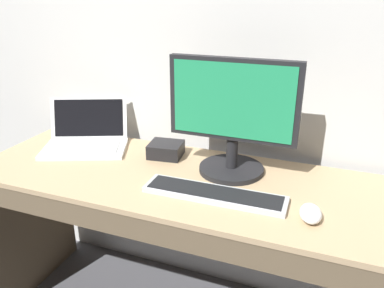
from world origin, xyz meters
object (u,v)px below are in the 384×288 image
Objects in this scene: laptop_white at (86,140)px; external_drive_box at (166,150)px; wired_keyboard at (214,194)px; computer_mouse at (311,213)px; external_monitor at (233,116)px.

laptop_white reaches higher than external_drive_box.
external_drive_box is at bearing 139.41° from wired_keyboard.
external_monitor is at bearing 136.17° from computer_mouse.
external_drive_box is (-0.30, 0.26, 0.02)m from wired_keyboard.
external_monitor reaches higher than laptop_white.
computer_mouse is at bearing -4.49° from wired_keyboard.
wired_keyboard is (-0.00, -0.20, -0.22)m from external_monitor.
wired_keyboard is at bearing -40.59° from external_drive_box.
external_drive_box is at bearing 6.73° from laptop_white.
laptop_white is 0.71m from wired_keyboard.
laptop_white is 0.70m from external_monitor.
wired_keyboard is 4.64× the size of computer_mouse.
computer_mouse is (0.99, -0.24, -0.02)m from laptop_white.
wired_keyboard is 0.39m from external_drive_box.
external_drive_box is (-0.30, 0.06, -0.20)m from external_monitor.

